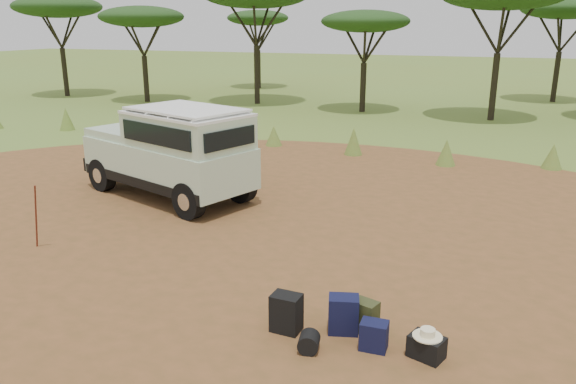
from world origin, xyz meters
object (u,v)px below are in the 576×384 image
(backpack_navy, at_px, (343,315))
(duffel_navy, at_px, (374,336))
(hard_case, at_px, (427,347))
(safari_vehicle, at_px, (172,154))
(walking_staff, at_px, (36,217))
(backpack_black, at_px, (286,313))
(backpack_olive, at_px, (365,317))

(backpack_navy, height_order, duffel_navy, backpack_navy)
(backpack_navy, bearing_deg, duffel_navy, -44.48)
(backpack_navy, distance_m, hard_case, 1.20)
(safari_vehicle, distance_m, walking_staff, 3.90)
(duffel_navy, bearing_deg, backpack_black, 177.38)
(safari_vehicle, bearing_deg, walking_staff, -79.31)
(duffel_navy, bearing_deg, safari_vehicle, 139.53)
(duffel_navy, bearing_deg, backpack_olive, 117.74)
(backpack_olive, bearing_deg, hard_case, -2.30)
(safari_vehicle, height_order, duffel_navy, safari_vehicle)
(safari_vehicle, height_order, backpack_olive, safari_vehicle)
(duffel_navy, height_order, hard_case, duffel_navy)
(backpack_navy, height_order, hard_case, backpack_navy)
(walking_staff, bearing_deg, backpack_black, -74.09)
(hard_case, bearing_deg, backpack_olive, 179.30)
(backpack_navy, bearing_deg, hard_case, -26.41)
(backpack_black, distance_m, hard_case, 1.94)
(backpack_black, xyz_separation_m, hard_case, (1.93, 0.03, -0.12))
(duffel_navy, bearing_deg, walking_staff, 168.90)
(walking_staff, height_order, backpack_black, walking_staff)
(safari_vehicle, xyz_separation_m, walking_staff, (-0.59, -3.83, -0.45))
(backpack_olive, height_order, hard_case, backpack_olive)
(hard_case, bearing_deg, duffel_navy, -156.39)
(walking_staff, relative_size, hard_case, 3.12)
(walking_staff, height_order, backpack_olive, walking_staff)
(safari_vehicle, distance_m, backpack_olive, 7.55)
(backpack_olive, relative_size, hard_case, 1.10)
(safari_vehicle, distance_m, hard_case, 8.47)
(walking_staff, relative_size, backpack_navy, 2.49)
(walking_staff, bearing_deg, backpack_olive, -69.25)
(backpack_olive, height_order, duffel_navy, backpack_olive)
(backpack_olive, bearing_deg, backpack_black, -142.95)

